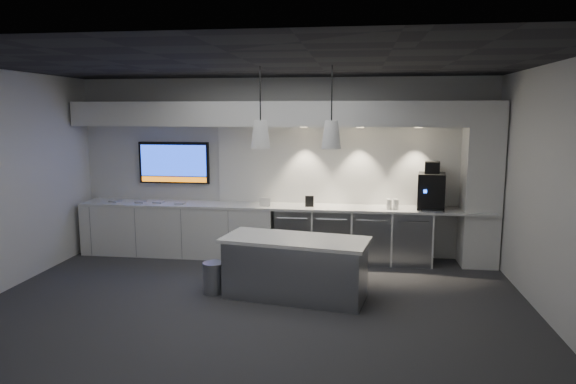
# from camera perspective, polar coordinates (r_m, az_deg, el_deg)

# --- Properties ---
(floor) EXTENTS (7.00, 7.00, 0.00)m
(floor) POSITION_cam_1_polar(r_m,az_deg,el_deg) (6.69, -3.77, -12.46)
(floor) COLOR #313134
(floor) RESTS_ON ground
(ceiling) EXTENTS (7.00, 7.00, 0.00)m
(ceiling) POSITION_cam_1_polar(r_m,az_deg,el_deg) (6.26, -4.06, 14.08)
(ceiling) COLOR black
(ceiling) RESTS_ON wall_back
(wall_back) EXTENTS (7.00, 0.00, 7.00)m
(wall_back) POSITION_cam_1_polar(r_m,az_deg,el_deg) (8.74, -0.63, 2.76)
(wall_back) COLOR silver
(wall_back) RESTS_ON floor
(wall_front) EXTENTS (7.00, 0.00, 7.00)m
(wall_front) POSITION_cam_1_polar(r_m,az_deg,el_deg) (3.93, -11.24, -4.98)
(wall_front) COLOR silver
(wall_front) RESTS_ON floor
(wall_right) EXTENTS (0.00, 7.00, 7.00)m
(wall_right) POSITION_cam_1_polar(r_m,az_deg,el_deg) (6.57, 27.56, -0.28)
(wall_right) COLOR silver
(wall_right) RESTS_ON floor
(back_counter) EXTENTS (6.80, 0.65, 0.04)m
(back_counter) POSITION_cam_1_polar(r_m,az_deg,el_deg) (8.52, -0.94, -1.63)
(back_counter) COLOR white
(back_counter) RESTS_ON left_base_cabinets
(left_base_cabinets) EXTENTS (3.30, 0.63, 0.86)m
(left_base_cabinets) POSITION_cam_1_polar(r_m,az_deg,el_deg) (9.03, -12.01, -4.13)
(left_base_cabinets) COLOR white
(left_base_cabinets) RESTS_ON floor
(fridge_unit_a) EXTENTS (0.60, 0.61, 0.85)m
(fridge_unit_a) POSITION_cam_1_polar(r_m,az_deg,el_deg) (8.58, 0.73, -4.66)
(fridge_unit_a) COLOR gray
(fridge_unit_a) RESTS_ON floor
(fridge_unit_b) EXTENTS (0.60, 0.61, 0.85)m
(fridge_unit_b) POSITION_cam_1_polar(r_m,az_deg,el_deg) (8.53, 4.95, -4.77)
(fridge_unit_b) COLOR gray
(fridge_unit_b) RESTS_ON floor
(fridge_unit_c) EXTENTS (0.60, 0.61, 0.85)m
(fridge_unit_c) POSITION_cam_1_polar(r_m,az_deg,el_deg) (8.52, 9.20, -4.86)
(fridge_unit_c) COLOR gray
(fridge_unit_c) RESTS_ON floor
(fridge_unit_d) EXTENTS (0.60, 0.61, 0.85)m
(fridge_unit_d) POSITION_cam_1_polar(r_m,az_deg,el_deg) (8.56, 13.43, -4.92)
(fridge_unit_d) COLOR gray
(fridge_unit_d) RESTS_ON floor
(backsplash) EXTENTS (4.60, 0.03, 1.30)m
(backsplash) POSITION_cam_1_polar(r_m,az_deg,el_deg) (8.63, 7.27, 2.94)
(backsplash) COLOR white
(backsplash) RESTS_ON wall_back
(soffit) EXTENTS (6.90, 0.60, 0.40)m
(soffit) POSITION_cam_1_polar(r_m,az_deg,el_deg) (8.40, -0.94, 8.66)
(soffit) COLOR white
(soffit) RESTS_ON wall_back
(column) EXTENTS (0.55, 0.55, 2.60)m
(column) POSITION_cam_1_polar(r_m,az_deg,el_deg) (8.60, 20.66, 0.74)
(column) COLOR white
(column) RESTS_ON floor
(wall_tv) EXTENTS (1.25, 0.07, 0.72)m
(wall_tv) POSITION_cam_1_polar(r_m,az_deg,el_deg) (9.16, -12.55, 3.20)
(wall_tv) COLOR black
(wall_tv) RESTS_ON wall_back
(island) EXTENTS (2.01, 1.13, 0.80)m
(island) POSITION_cam_1_polar(r_m,az_deg,el_deg) (6.83, 0.82, -8.39)
(island) COLOR gray
(island) RESTS_ON floor
(bin) EXTENTS (0.40, 0.40, 0.42)m
(bin) POSITION_cam_1_polar(r_m,az_deg,el_deg) (7.12, -8.22, -9.39)
(bin) COLOR gray
(bin) RESTS_ON floor
(coffee_machine) EXTENTS (0.47, 0.63, 0.76)m
(coffee_machine) POSITION_cam_1_polar(r_m,az_deg,el_deg) (8.48, 15.64, 0.27)
(coffee_machine) COLOR black
(coffee_machine) RESTS_ON back_counter
(sign_black) EXTENTS (0.14, 0.02, 0.18)m
(sign_black) POSITION_cam_1_polar(r_m,az_deg,el_deg) (8.38, 2.39, -1.04)
(sign_black) COLOR black
(sign_black) RESTS_ON back_counter
(sign_white) EXTENTS (0.18, 0.03, 0.14)m
(sign_white) POSITION_cam_1_polar(r_m,az_deg,el_deg) (8.42, -2.60, -1.13)
(sign_white) COLOR white
(sign_white) RESTS_ON back_counter
(cup_cluster) EXTENTS (0.19, 0.19, 0.16)m
(cup_cluster) POSITION_cam_1_polar(r_m,az_deg,el_deg) (8.35, 11.52, -1.31)
(cup_cluster) COLOR white
(cup_cluster) RESTS_ON back_counter
(tray_a) EXTENTS (0.19, 0.19, 0.02)m
(tray_a) POSITION_cam_1_polar(r_m,az_deg,el_deg) (9.33, -18.66, -0.97)
(tray_a) COLOR #A6A6A6
(tray_a) RESTS_ON back_counter
(tray_b) EXTENTS (0.17, 0.17, 0.02)m
(tray_b) POSITION_cam_1_polar(r_m,az_deg,el_deg) (9.10, -16.06, -1.09)
(tray_b) COLOR #A6A6A6
(tray_b) RESTS_ON back_counter
(tray_c) EXTENTS (0.16, 0.16, 0.02)m
(tray_c) POSITION_cam_1_polar(r_m,az_deg,el_deg) (9.01, -14.19, -1.11)
(tray_c) COLOR #A6A6A6
(tray_c) RESTS_ON back_counter
(tray_d) EXTENTS (0.17, 0.17, 0.02)m
(tray_d) POSITION_cam_1_polar(r_m,az_deg,el_deg) (8.82, -11.90, -1.23)
(tray_d) COLOR #A6A6A6
(tray_d) RESTS_ON back_counter
(pendant_left) EXTENTS (0.25, 0.25, 1.05)m
(pendant_left) POSITION_cam_1_polar(r_m,az_deg,el_deg) (6.59, -3.07, 6.46)
(pendant_left) COLOR white
(pendant_left) RESTS_ON ceiling
(pendant_right) EXTENTS (0.25, 0.25, 1.05)m
(pendant_right) POSITION_cam_1_polar(r_m,az_deg,el_deg) (6.49, 4.84, 6.40)
(pendant_right) COLOR white
(pendant_right) RESTS_ON ceiling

